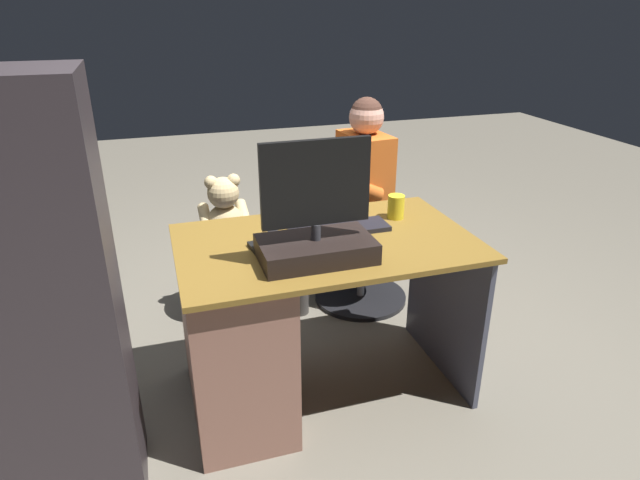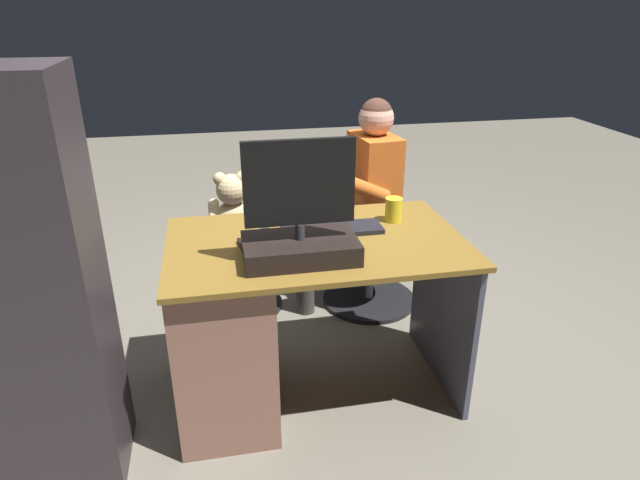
{
  "view_description": "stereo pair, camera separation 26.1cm",
  "coord_description": "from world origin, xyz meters",
  "px_view_note": "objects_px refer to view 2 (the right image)",
  "views": [
    {
      "loc": [
        0.63,
        2.33,
        1.64
      ],
      "look_at": [
        -0.09,
        0.05,
        0.58
      ],
      "focal_mm": 30.58,
      "sensor_mm": 36.0,
      "label": 1
    },
    {
      "loc": [
        0.38,
        2.4,
        1.64
      ],
      "look_at": [
        -0.09,
        0.05,
        0.58
      ],
      "focal_mm": 30.58,
      "sensor_mm": 36.0,
      "label": 2
    }
  ],
  "objects_px": {
    "tv_remote": "(246,247)",
    "visitor_chair": "(370,265)",
    "keyboard": "(332,229)",
    "office_chair_teddy": "(237,267)",
    "monitor": "(300,230)",
    "desk": "(244,322)",
    "computer_mouse": "(265,233)",
    "cup": "(394,210)",
    "teddy_bear": "(233,208)",
    "person": "(358,192)"
  },
  "relations": [
    {
      "from": "visitor_chair",
      "to": "monitor",
      "type": "bearing_deg",
      "value": 57.98
    },
    {
      "from": "office_chair_teddy",
      "to": "teddy_bear",
      "type": "xyz_separation_m",
      "value": [
        -0.0,
        -0.01,
        0.35
      ]
    },
    {
      "from": "desk",
      "to": "office_chair_teddy",
      "type": "bearing_deg",
      "value": -90.64
    },
    {
      "from": "monitor",
      "to": "office_chair_teddy",
      "type": "relative_size",
      "value": 0.92
    },
    {
      "from": "monitor",
      "to": "keyboard",
      "type": "xyz_separation_m",
      "value": [
        -0.17,
        -0.23,
        -0.1
      ]
    },
    {
      "from": "monitor",
      "to": "teddy_bear",
      "type": "relative_size",
      "value": 1.21
    },
    {
      "from": "office_chair_teddy",
      "to": "person",
      "type": "bearing_deg",
      "value": 173.38
    },
    {
      "from": "cup",
      "to": "tv_remote",
      "type": "height_order",
      "value": "cup"
    },
    {
      "from": "tv_remote",
      "to": "person",
      "type": "relative_size",
      "value": 0.13
    },
    {
      "from": "computer_mouse",
      "to": "office_chair_teddy",
      "type": "relative_size",
      "value": 0.19
    },
    {
      "from": "computer_mouse",
      "to": "cup",
      "type": "distance_m",
      "value": 0.57
    },
    {
      "from": "monitor",
      "to": "visitor_chair",
      "type": "relative_size",
      "value": 0.84
    },
    {
      "from": "tv_remote",
      "to": "visitor_chair",
      "type": "height_order",
      "value": "tv_remote"
    },
    {
      "from": "keyboard",
      "to": "cup",
      "type": "bearing_deg",
      "value": -166.89
    },
    {
      "from": "tv_remote",
      "to": "person",
      "type": "height_order",
      "value": "person"
    },
    {
      "from": "monitor",
      "to": "office_chair_teddy",
      "type": "height_order",
      "value": "monitor"
    },
    {
      "from": "monitor",
      "to": "tv_remote",
      "type": "relative_size",
      "value": 3.03
    },
    {
      "from": "monitor",
      "to": "computer_mouse",
      "type": "xyz_separation_m",
      "value": [
        0.11,
        -0.23,
        -0.1
      ]
    },
    {
      "from": "office_chair_teddy",
      "to": "computer_mouse",
      "type": "bearing_deg",
      "value": 98.2
    },
    {
      "from": "desk",
      "to": "cup",
      "type": "relative_size",
      "value": 11.4
    },
    {
      "from": "keyboard",
      "to": "visitor_chair",
      "type": "height_order",
      "value": "keyboard"
    },
    {
      "from": "computer_mouse",
      "to": "cup",
      "type": "height_order",
      "value": "cup"
    },
    {
      "from": "computer_mouse",
      "to": "teddy_bear",
      "type": "relative_size",
      "value": 0.25
    },
    {
      "from": "teddy_bear",
      "to": "visitor_chair",
      "type": "bearing_deg",
      "value": 172.41
    },
    {
      "from": "tv_remote",
      "to": "office_chair_teddy",
      "type": "xyz_separation_m",
      "value": [
        0.02,
        -0.83,
        -0.5
      ]
    },
    {
      "from": "desk",
      "to": "person",
      "type": "xyz_separation_m",
      "value": [
        -0.68,
        -0.73,
        0.29
      ]
    },
    {
      "from": "desk",
      "to": "person",
      "type": "relative_size",
      "value": 1.02
    },
    {
      "from": "desk",
      "to": "monitor",
      "type": "height_order",
      "value": "monitor"
    },
    {
      "from": "teddy_bear",
      "to": "person",
      "type": "distance_m",
      "value": 0.68
    },
    {
      "from": "monitor",
      "to": "keyboard",
      "type": "bearing_deg",
      "value": -127.33
    },
    {
      "from": "tv_remote",
      "to": "teddy_bear",
      "type": "height_order",
      "value": "teddy_bear"
    },
    {
      "from": "desk",
      "to": "office_chair_teddy",
      "type": "xyz_separation_m",
      "value": [
        -0.01,
        -0.8,
        -0.14
      ]
    },
    {
      "from": "keyboard",
      "to": "office_chair_teddy",
      "type": "distance_m",
      "value": 0.96
    },
    {
      "from": "tv_remote",
      "to": "keyboard",
      "type": "bearing_deg",
      "value": -171.7
    },
    {
      "from": "desk",
      "to": "monitor",
      "type": "bearing_deg",
      "value": 145.87
    },
    {
      "from": "desk",
      "to": "teddy_bear",
      "type": "relative_size",
      "value": 3.19
    },
    {
      "from": "monitor",
      "to": "office_chair_teddy",
      "type": "xyz_separation_m",
      "value": [
        0.21,
        -0.95,
        -0.61
      ]
    },
    {
      "from": "tv_remote",
      "to": "desk",
      "type": "bearing_deg",
      "value": -53.15
    },
    {
      "from": "person",
      "to": "visitor_chair",
      "type": "bearing_deg",
      "value": 173.38
    },
    {
      "from": "computer_mouse",
      "to": "person",
      "type": "relative_size",
      "value": 0.08
    },
    {
      "from": "keyboard",
      "to": "person",
      "type": "height_order",
      "value": "person"
    },
    {
      "from": "cup",
      "to": "person",
      "type": "distance_m",
      "value": 0.59
    },
    {
      "from": "monitor",
      "to": "teddy_bear",
      "type": "bearing_deg",
      "value": -77.59
    },
    {
      "from": "tv_remote",
      "to": "teddy_bear",
      "type": "distance_m",
      "value": 0.86
    },
    {
      "from": "office_chair_teddy",
      "to": "cup",
      "type": "bearing_deg",
      "value": 135.58
    },
    {
      "from": "tv_remote",
      "to": "teddy_bear",
      "type": "xyz_separation_m",
      "value": [
        0.02,
        -0.84,
        -0.15
      ]
    },
    {
      "from": "keyboard",
      "to": "visitor_chair",
      "type": "xyz_separation_m",
      "value": [
        -0.37,
        -0.64,
        -0.52
      ]
    },
    {
      "from": "tv_remote",
      "to": "office_chair_teddy",
      "type": "height_order",
      "value": "tv_remote"
    },
    {
      "from": "monitor",
      "to": "desk",
      "type": "bearing_deg",
      "value": -34.13
    },
    {
      "from": "keyboard",
      "to": "computer_mouse",
      "type": "xyz_separation_m",
      "value": [
        0.28,
        -0.0,
        0.01
      ]
    }
  ]
}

